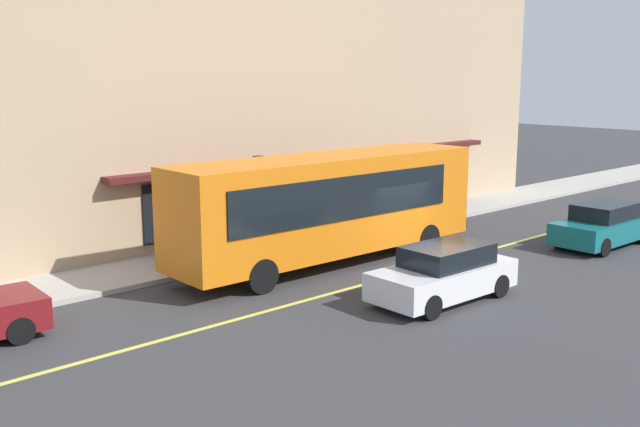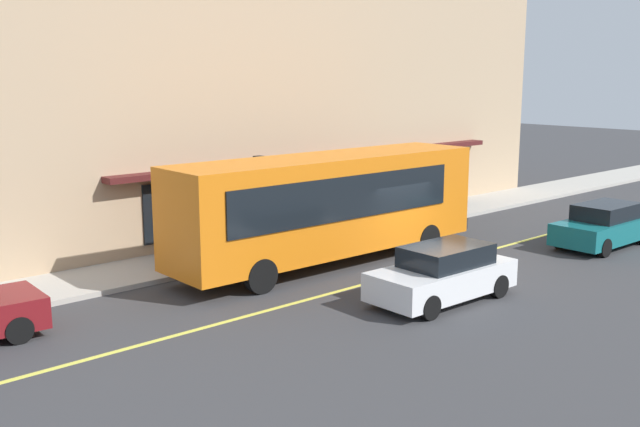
# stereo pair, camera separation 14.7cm
# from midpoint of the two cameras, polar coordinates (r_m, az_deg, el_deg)

# --- Properties ---
(ground) EXTENTS (120.00, 120.00, 0.00)m
(ground) POSITION_cam_midpoint_polar(r_m,az_deg,el_deg) (23.43, 8.59, -4.16)
(ground) COLOR #38383A
(sidewalk) EXTENTS (80.00, 2.76, 0.15)m
(sidewalk) POSITION_cam_midpoint_polar(r_m,az_deg,el_deg) (27.06, -0.27, -1.82)
(sidewalk) COLOR #B2ADA3
(sidewalk) RESTS_ON ground
(lane_centre_stripe) EXTENTS (36.00, 0.16, 0.01)m
(lane_centre_stripe) POSITION_cam_midpoint_polar(r_m,az_deg,el_deg) (23.43, 8.59, -4.15)
(lane_centre_stripe) COLOR #D8D14C
(lane_centre_stripe) RESTS_ON ground
(storefront_building) EXTENTS (27.09, 12.17, 10.89)m
(storefront_building) POSITION_cam_midpoint_polar(r_m,az_deg,el_deg) (33.16, -6.17, 9.82)
(storefront_building) COLOR tan
(storefront_building) RESTS_ON ground
(bus) EXTENTS (11.17, 2.75, 3.50)m
(bus) POSITION_cam_midpoint_polar(r_m,az_deg,el_deg) (23.14, 0.90, 0.81)
(bus) COLOR orange
(bus) RESTS_ON ground
(traffic_light) EXTENTS (0.30, 0.52, 3.20)m
(traffic_light) POSITION_cam_midpoint_polar(r_m,az_deg,el_deg) (24.33, -4.52, 2.59)
(traffic_light) COLOR #2D2D33
(traffic_light) RESTS_ON sidewalk
(car_white) EXTENTS (4.35, 1.96, 1.52)m
(car_white) POSITION_cam_midpoint_polar(r_m,az_deg,el_deg) (19.96, 9.80, -4.67)
(car_white) COLOR white
(car_white) RESTS_ON ground
(car_teal) EXTENTS (4.33, 1.92, 1.52)m
(car_teal) POSITION_cam_midpoint_polar(r_m,az_deg,el_deg) (27.69, 21.45, -0.89)
(car_teal) COLOR #14666B
(car_teal) RESTS_ON ground
(pedestrian_at_corner) EXTENTS (0.34, 0.34, 1.70)m
(pedestrian_at_corner) POSITION_cam_midpoint_polar(r_m,az_deg,el_deg) (30.09, 5.26, 1.56)
(pedestrian_at_corner) COLOR black
(pedestrian_at_corner) RESTS_ON sidewalk
(pedestrian_near_storefront) EXTENTS (0.34, 0.34, 1.71)m
(pedestrian_near_storefront) POSITION_cam_midpoint_polar(r_m,az_deg,el_deg) (27.63, 4.02, 0.75)
(pedestrian_near_storefront) COLOR black
(pedestrian_near_storefront) RESTS_ON sidewalk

